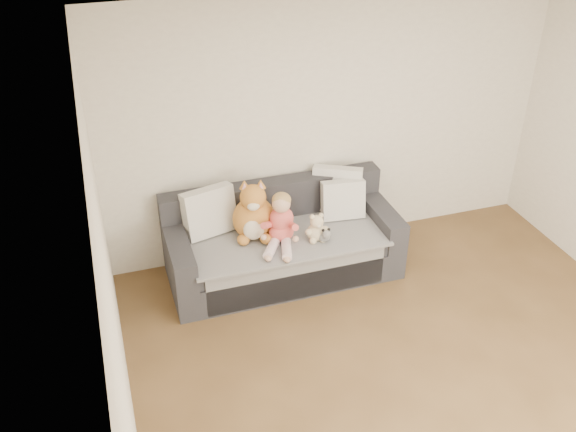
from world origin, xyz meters
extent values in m
plane|color=brown|center=(0.00, 0.00, 0.00)|extent=(5.00, 5.00, 0.00)
plane|color=white|center=(0.00, 0.00, 2.60)|extent=(5.00, 5.00, 0.00)
plane|color=beige|center=(0.00, 2.50, 1.30)|extent=(4.50, 0.00, 4.50)
plane|color=beige|center=(-2.25, 0.00, 1.30)|extent=(0.00, 5.00, 5.00)
cube|color=#28282D|center=(-0.64, 2.02, 0.15)|extent=(2.20, 0.90, 0.30)
cube|color=#28282D|center=(-0.64, 1.99, 0.38)|extent=(1.90, 0.80, 0.15)
cube|color=#28282D|center=(-0.64, 2.37, 0.65)|extent=(2.20, 0.20, 0.40)
cube|color=#28282D|center=(-1.64, 2.02, 0.45)|extent=(0.20, 0.90, 0.30)
cube|color=#28282D|center=(0.36, 2.02, 0.45)|extent=(0.20, 0.90, 0.30)
cube|color=gray|center=(-0.64, 1.97, 0.46)|extent=(1.85, 0.88, 0.02)
cube|color=gray|center=(-0.64, 1.58, 0.23)|extent=(1.70, 0.02, 0.41)
cube|color=silver|center=(-1.30, 2.25, 0.70)|extent=(0.54, 0.34, 0.47)
cube|color=silver|center=(0.00, 2.30, 0.70)|extent=(0.53, 0.42, 0.46)
cube|color=silver|center=(0.00, 2.13, 0.66)|extent=(0.44, 0.24, 0.40)
ellipsoid|color=#D54B4B|center=(-0.69, 1.91, 0.56)|extent=(0.24, 0.19, 0.19)
ellipsoid|color=#D54B4B|center=(-0.69, 1.92, 0.70)|extent=(0.22, 0.19, 0.25)
ellipsoid|color=#DBAA8C|center=(-0.70, 1.91, 0.87)|extent=(0.17, 0.17, 0.17)
ellipsoid|color=tan|center=(-0.69, 1.93, 0.90)|extent=(0.18, 0.18, 0.14)
cylinder|color=#D54B4B|center=(-0.82, 1.89, 0.68)|extent=(0.20, 0.21, 0.15)
cylinder|color=#D54B4B|center=(-0.62, 1.80, 0.68)|extent=(0.09, 0.24, 0.15)
ellipsoid|color=#DBAA8C|center=(-0.89, 1.83, 0.60)|extent=(0.06, 0.06, 0.06)
ellipsoid|color=#DBAA8C|center=(-0.62, 1.71, 0.60)|extent=(0.06, 0.06, 0.06)
cylinder|color=#E5B2C6|center=(-0.84, 1.75, 0.51)|extent=(0.23, 0.30, 0.10)
cylinder|color=#E5B2C6|center=(-0.71, 1.70, 0.51)|extent=(0.17, 0.31, 0.10)
ellipsoid|color=#DBAA8C|center=(-0.91, 1.63, 0.51)|extent=(0.07, 0.09, 0.05)
ellipsoid|color=#DBAA8C|center=(-0.76, 1.56, 0.51)|extent=(0.07, 0.09, 0.05)
ellipsoid|color=#B47128|center=(-0.91, 2.08, 0.65)|extent=(0.40, 0.34, 0.42)
ellipsoid|color=beige|center=(-0.94, 1.95, 0.62)|extent=(0.21, 0.09, 0.23)
ellipsoid|color=#B47128|center=(-0.92, 2.05, 0.89)|extent=(0.24, 0.24, 0.24)
ellipsoid|color=beige|center=(-0.94, 1.95, 0.86)|extent=(0.12, 0.07, 0.08)
cone|color=#B47128|center=(-0.98, 2.11, 1.01)|extent=(0.11, 0.11, 0.08)
cone|color=pink|center=(-0.98, 2.09, 1.00)|extent=(0.07, 0.07, 0.05)
cone|color=#B47128|center=(-0.84, 2.08, 1.01)|extent=(0.11, 0.11, 0.08)
cone|color=pink|center=(-0.84, 2.06, 1.00)|extent=(0.07, 0.07, 0.05)
ellipsoid|color=#B47128|center=(-1.05, 1.95, 0.52)|extent=(0.12, 0.14, 0.09)
ellipsoid|color=#B47128|center=(-0.84, 1.91, 0.52)|extent=(0.12, 0.14, 0.09)
cylinder|color=#B47128|center=(-0.71, 2.09, 0.52)|extent=(0.15, 0.28, 0.10)
ellipsoid|color=beige|center=(-0.38, 1.82, 0.55)|extent=(0.18, 0.15, 0.18)
ellipsoid|color=beige|center=(-0.38, 1.81, 0.67)|extent=(0.13, 0.13, 0.13)
ellipsoid|color=beige|center=(-0.43, 1.82, 0.73)|extent=(0.05, 0.05, 0.05)
ellipsoid|color=beige|center=(-0.34, 1.82, 0.73)|extent=(0.05, 0.05, 0.05)
ellipsoid|color=beige|center=(-0.38, 1.76, 0.66)|extent=(0.05, 0.05, 0.05)
ellipsoid|color=beige|center=(-0.46, 1.80, 0.58)|extent=(0.06, 0.06, 0.06)
ellipsoid|color=beige|center=(-0.30, 1.80, 0.58)|extent=(0.06, 0.06, 0.06)
ellipsoid|color=beige|center=(-0.43, 1.77, 0.50)|extent=(0.07, 0.07, 0.07)
ellipsoid|color=beige|center=(-0.33, 1.77, 0.50)|extent=(0.07, 0.07, 0.07)
ellipsoid|color=white|center=(-0.32, 1.79, 0.53)|extent=(0.14, 0.17, 0.12)
ellipsoid|color=white|center=(-0.33, 1.71, 0.59)|extent=(0.08, 0.08, 0.08)
ellipsoid|color=black|center=(-0.35, 1.73, 0.63)|extent=(0.03, 0.03, 0.03)
ellipsoid|color=black|center=(-0.30, 1.73, 0.63)|extent=(0.03, 0.03, 0.03)
cylinder|color=#4D348F|center=(-0.76, 1.89, 0.52)|extent=(0.08, 0.08, 0.09)
cone|color=#3EA358|center=(-0.76, 1.89, 0.58)|extent=(0.08, 0.08, 0.04)
cylinder|color=#3EA358|center=(-0.81, 1.91, 0.53)|extent=(0.02, 0.02, 0.06)
cylinder|color=#3EA358|center=(-0.72, 1.88, 0.53)|extent=(0.02, 0.02, 0.06)
camera|label=1|loc=(-2.17, -2.85, 3.80)|focal=40.00mm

